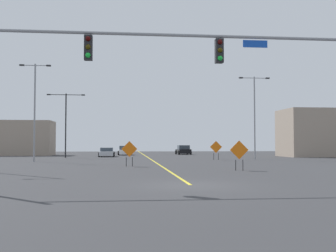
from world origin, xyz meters
TOP-DOWN VIEW (x-y plane):
  - ground at (0.00, 0.00)m, footprint 147.22×147.22m
  - road_centre_stripe at (0.00, 40.90)m, footprint 0.16×81.79m
  - traffic_signal_assembly at (-4.10, -0.01)m, footprint 16.96×0.44m
  - street_lamp_mid_left at (11.62, 27.00)m, footprint 3.53×0.24m
  - street_lamp_far_left at (-10.26, 34.16)m, footprint 4.67×0.24m
  - street_lamp_mid_right at (-11.66, 23.31)m, footprint 2.99×0.24m
  - construction_sign_median_near at (4.66, 8.91)m, footprint 1.25×0.08m
  - construction_sign_right_lane at (-2.50, 14.32)m, footprint 1.22×0.11m
  - construction_sign_median_far at (6.96, 26.04)m, footprint 1.31×0.14m
  - car_silver_passing at (-5.36, 38.01)m, footprint 2.08×4.26m
  - car_black_near at (6.48, 48.02)m, footprint 2.29×4.08m
  - car_white_far at (-3.00, 45.81)m, footprint 2.19×4.44m
  - roadside_building_east at (24.03, 35.46)m, footprint 11.24×6.48m
  - roadside_building_west at (-18.69, 45.06)m, footprint 9.89×5.26m

SIDE VIEW (x-z plane):
  - ground at x=0.00m, z-range 0.00..0.00m
  - road_centre_stripe at x=0.00m, z-range 0.00..0.01m
  - car_silver_passing at x=-5.36m, z-range -0.03..1.18m
  - car_white_far at x=-3.00m, z-range -0.04..1.37m
  - car_black_near at x=6.48m, z-range -0.07..1.42m
  - construction_sign_right_lane at x=-2.50m, z-range 0.26..2.22m
  - construction_sign_median_near at x=4.66m, z-range 0.26..2.24m
  - construction_sign_median_far at x=6.96m, z-range 0.27..2.32m
  - roadside_building_west at x=-18.69m, z-range 0.00..5.15m
  - roadside_building_east at x=24.03m, z-range 0.00..6.40m
  - street_lamp_far_left at x=-10.26m, z-range 0.83..8.84m
  - traffic_signal_assembly at x=-4.10m, z-range 1.79..8.90m
  - street_lamp_mid_left at x=11.62m, z-range 0.77..10.10m
  - street_lamp_mid_right at x=-11.66m, z-range 0.73..10.31m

